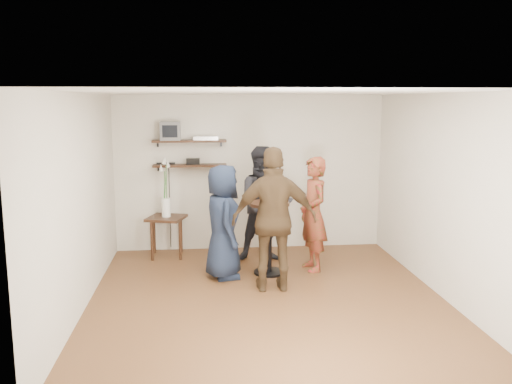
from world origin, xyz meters
TOP-DOWN VIEW (x-y plane):
  - room at (0.00, 0.00)m, footprint 4.58×5.08m
  - shelf_upper at (-1.00, 2.38)m, footprint 1.20×0.25m
  - shelf_lower at (-1.00, 2.38)m, footprint 1.20×0.25m
  - crt_monitor at (-1.30, 2.38)m, footprint 0.32×0.30m
  - dvd_deck at (-0.74, 2.38)m, footprint 0.40×0.24m
  - radio at (-0.95, 2.38)m, footprint 0.22×0.10m
  - power_strip at (-1.39, 2.42)m, footprint 0.30×0.05m
  - side_table at (-1.39, 2.10)m, footprint 0.69×0.69m
  - vase_lilies at (-1.39, 2.10)m, footprint 0.19×0.20m
  - drinks_table at (0.15, 1.05)m, footprint 0.58×0.58m
  - wine_glass_fl at (0.08, 1.02)m, footprint 0.07×0.07m
  - wine_glass_fr at (0.22, 1.02)m, footprint 0.07×0.07m
  - wine_glass_bl at (0.14, 1.13)m, footprint 0.06×0.06m
  - wine_glass_br at (0.16, 1.05)m, footprint 0.07×0.07m
  - person_plaid at (0.82, 1.18)m, footprint 0.51×0.68m
  - person_dark at (0.17, 1.74)m, footprint 0.89×0.70m
  - person_navy at (-0.52, 0.95)m, footprint 0.63×0.86m
  - person_brown at (0.14, 0.37)m, footprint 1.13×0.50m

SIDE VIEW (x-z plane):
  - side_table at x=-1.39m, z-range 0.22..0.88m
  - drinks_table at x=0.15m, z-range 0.15..1.21m
  - person_navy at x=-0.52m, z-range 0.00..1.62m
  - person_plaid at x=0.82m, z-range 0.00..1.70m
  - person_dark at x=0.17m, z-range 0.00..1.81m
  - person_brown at x=0.14m, z-range 0.00..1.92m
  - vase_lilies at x=-1.39m, z-range 0.48..1.46m
  - wine_glass_bl at x=0.14m, z-range 1.10..1.29m
  - wine_glass_fr at x=0.22m, z-range 1.10..1.30m
  - wine_glass_fl at x=0.08m, z-range 1.10..1.31m
  - wine_glass_br at x=0.16m, z-range 1.10..1.32m
  - room at x=0.00m, z-range -0.04..2.64m
  - shelf_lower at x=-1.00m, z-range 1.43..1.47m
  - power_strip at x=-1.39m, z-range 1.47..1.50m
  - radio at x=-0.95m, z-range 1.47..1.57m
  - shelf_upper at x=-1.00m, z-range 1.83..1.87m
  - dvd_deck at x=-0.74m, z-range 1.87..1.93m
  - crt_monitor at x=-1.30m, z-range 1.87..2.17m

